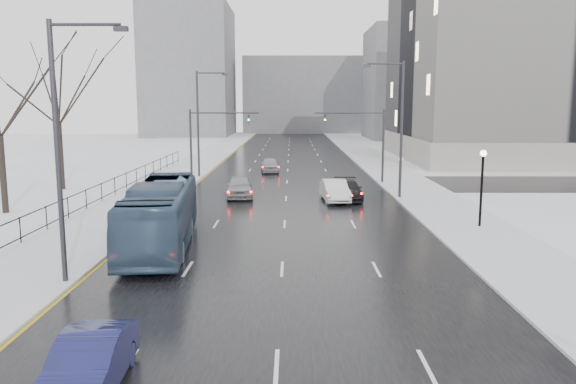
{
  "coord_description": "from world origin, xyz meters",
  "views": [
    {
      "loc": [
        0.39,
        -0.96,
        6.95
      ],
      "look_at": [
        0.22,
        27.39,
        2.5
      ],
      "focal_mm": 35.0,
      "sensor_mm": 36.0,
      "label": 1
    }
  ],
  "objects_px": {
    "streetlight_r_mid": "(399,123)",
    "mast_signal_right": "(371,137)",
    "mast_signal_left": "(203,137)",
    "sedan_center_far": "(270,165)",
    "sedan_right_near": "(335,190)",
    "tree_park_d": "(6,214)",
    "sedan_left_near": "(89,364)",
    "sedan_center_near": "(239,186)",
    "lamppost_r_mid": "(482,177)",
    "tree_park_e": "(63,190)",
    "streetlight_l_far": "(200,118)",
    "no_uturn_sign": "(401,163)",
    "bus": "(161,215)",
    "streetlight_l_near": "(63,140)",
    "sedan_right_far": "(347,190)"
  },
  "relations": [
    {
      "from": "streetlight_r_mid",
      "to": "mast_signal_right",
      "type": "xyz_separation_m",
      "value": [
        -0.84,
        8.0,
        -1.51
      ]
    },
    {
      "from": "mast_signal_left",
      "to": "sedan_center_far",
      "type": "height_order",
      "value": "mast_signal_left"
    },
    {
      "from": "sedan_right_near",
      "to": "streetlight_r_mid",
      "type": "bearing_deg",
      "value": 8.74
    },
    {
      "from": "sedan_right_near",
      "to": "mast_signal_left",
      "type": "bearing_deg",
      "value": 134.55
    },
    {
      "from": "tree_park_d",
      "to": "sedan_left_near",
      "type": "relative_size",
      "value": 2.91
    },
    {
      "from": "sedan_left_near",
      "to": "sedan_center_near",
      "type": "height_order",
      "value": "sedan_center_near"
    },
    {
      "from": "lamppost_r_mid",
      "to": "sedan_left_near",
      "type": "height_order",
      "value": "lamppost_r_mid"
    },
    {
      "from": "tree_park_e",
      "to": "sedan_center_near",
      "type": "bearing_deg",
      "value": -13.26
    },
    {
      "from": "streetlight_l_far",
      "to": "lamppost_r_mid",
      "type": "distance_m",
      "value": 29.3
    },
    {
      "from": "tree_park_e",
      "to": "sedan_left_near",
      "type": "bearing_deg",
      "value": -67.0
    },
    {
      "from": "tree_park_d",
      "to": "no_uturn_sign",
      "type": "relative_size",
      "value": 4.63
    },
    {
      "from": "bus",
      "to": "tree_park_d",
      "type": "bearing_deg",
      "value": 139.22
    },
    {
      "from": "bus",
      "to": "sedan_center_near",
      "type": "height_order",
      "value": "bus"
    },
    {
      "from": "tree_park_d",
      "to": "streetlight_l_near",
      "type": "height_order",
      "value": "streetlight_l_near"
    },
    {
      "from": "mast_signal_right",
      "to": "bus",
      "type": "distance_m",
      "value": 26.05
    },
    {
      "from": "no_uturn_sign",
      "to": "bus",
      "type": "relative_size",
      "value": 0.24
    },
    {
      "from": "sedan_center_near",
      "to": "streetlight_l_far",
      "type": "bearing_deg",
      "value": 106.34
    },
    {
      "from": "tree_park_e",
      "to": "sedan_right_far",
      "type": "bearing_deg",
      "value": -10.97
    },
    {
      "from": "lamppost_r_mid",
      "to": "mast_signal_right",
      "type": "relative_size",
      "value": 0.66
    },
    {
      "from": "mast_signal_left",
      "to": "streetlight_r_mid",
      "type": "bearing_deg",
      "value": -27.31
    },
    {
      "from": "tree_park_e",
      "to": "sedan_right_near",
      "type": "xyz_separation_m",
      "value": [
        21.7,
        -5.16,
        0.82
      ]
    },
    {
      "from": "bus",
      "to": "sedan_right_far",
      "type": "relative_size",
      "value": 2.34
    },
    {
      "from": "lamppost_r_mid",
      "to": "tree_park_e",
      "type": "bearing_deg",
      "value": 154.38
    },
    {
      "from": "mast_signal_left",
      "to": "sedan_right_near",
      "type": "xyz_separation_m",
      "value": [
        10.83,
        -9.16,
        -3.29
      ]
    },
    {
      "from": "mast_signal_left",
      "to": "sedan_right_far",
      "type": "xyz_separation_m",
      "value": [
        11.83,
        -8.4,
        -3.36
      ]
    },
    {
      "from": "bus",
      "to": "streetlight_l_near",
      "type": "bearing_deg",
      "value": -116.96
    },
    {
      "from": "sedan_right_far",
      "to": "streetlight_l_near",
      "type": "bearing_deg",
      "value": -122.66
    },
    {
      "from": "streetlight_r_mid",
      "to": "sedan_right_near",
      "type": "xyz_separation_m",
      "value": [
        -4.67,
        -1.16,
        -4.8
      ]
    },
    {
      "from": "streetlight_r_mid",
      "to": "sedan_right_far",
      "type": "xyz_separation_m",
      "value": [
        -3.67,
        -0.4,
        -4.87
      ]
    },
    {
      "from": "streetlight_l_near",
      "to": "sedan_center_near",
      "type": "relative_size",
      "value": 2.06
    },
    {
      "from": "tree_park_d",
      "to": "mast_signal_left",
      "type": "relative_size",
      "value": 1.92
    },
    {
      "from": "sedan_left_near",
      "to": "sedan_center_near",
      "type": "relative_size",
      "value": 0.89
    },
    {
      "from": "sedan_right_near",
      "to": "streetlight_l_near",
      "type": "bearing_deg",
      "value": -126.99
    },
    {
      "from": "tree_park_d",
      "to": "sedan_right_far",
      "type": "distance_m",
      "value": 23.0
    },
    {
      "from": "no_uturn_sign",
      "to": "streetlight_l_far",
      "type": "bearing_deg",
      "value": 155.27
    },
    {
      "from": "tree_park_e",
      "to": "mast_signal_right",
      "type": "distance_m",
      "value": 26.16
    },
    {
      "from": "sedan_center_near",
      "to": "mast_signal_left",
      "type": "bearing_deg",
      "value": 111.34
    },
    {
      "from": "sedan_center_near",
      "to": "sedan_right_far",
      "type": "bearing_deg",
      "value": -12.49
    },
    {
      "from": "no_uturn_sign",
      "to": "streetlight_l_near",
      "type": "bearing_deg",
      "value": -125.89
    },
    {
      "from": "streetlight_l_near",
      "to": "lamppost_r_mid",
      "type": "xyz_separation_m",
      "value": [
        19.17,
        10.0,
        -2.67
      ]
    },
    {
      "from": "lamppost_r_mid",
      "to": "sedan_right_far",
      "type": "relative_size",
      "value": 0.88
    },
    {
      "from": "sedan_left_near",
      "to": "sedan_right_far",
      "type": "relative_size",
      "value": 0.88
    },
    {
      "from": "streetlight_l_near",
      "to": "sedan_center_far",
      "type": "bearing_deg",
      "value": 80.1
    },
    {
      "from": "streetlight_l_far",
      "to": "sedan_right_far",
      "type": "xyz_separation_m",
      "value": [
        12.67,
        -12.4,
        -4.87
      ]
    },
    {
      "from": "streetlight_l_far",
      "to": "bus",
      "type": "bearing_deg",
      "value": -85.19
    },
    {
      "from": "tree_park_e",
      "to": "lamppost_r_mid",
      "type": "distance_m",
      "value": 32.52
    },
    {
      "from": "sedan_left_near",
      "to": "streetlight_r_mid",
      "type": "bearing_deg",
      "value": 63.25
    },
    {
      "from": "lamppost_r_mid",
      "to": "sedan_right_far",
      "type": "bearing_deg",
      "value": 124.1
    },
    {
      "from": "sedan_right_far",
      "to": "streetlight_r_mid",
      "type": "bearing_deg",
      "value": 6.45
    },
    {
      "from": "sedan_right_near",
      "to": "streetlight_l_far",
      "type": "bearing_deg",
      "value": 126.34
    }
  ]
}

